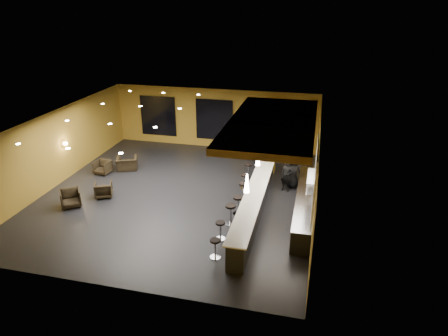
% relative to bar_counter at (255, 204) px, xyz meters
% --- Properties ---
extents(floor, '(12.00, 13.00, 0.10)m').
position_rel_bar_counter_xyz_m(floor, '(-3.65, 1.00, -0.55)').
color(floor, black).
rests_on(floor, ground).
extents(ceiling, '(12.00, 13.00, 0.10)m').
position_rel_bar_counter_xyz_m(ceiling, '(-3.65, 1.00, 3.05)').
color(ceiling, black).
extents(wall_back, '(12.00, 0.10, 3.50)m').
position_rel_bar_counter_xyz_m(wall_back, '(-3.65, 7.55, 1.25)').
color(wall_back, olive).
rests_on(wall_back, floor).
extents(wall_front, '(12.00, 0.10, 3.50)m').
position_rel_bar_counter_xyz_m(wall_front, '(-3.65, -5.55, 1.25)').
color(wall_front, olive).
rests_on(wall_front, floor).
extents(wall_left, '(0.10, 13.00, 3.50)m').
position_rel_bar_counter_xyz_m(wall_left, '(-9.70, 1.00, 1.25)').
color(wall_left, olive).
rests_on(wall_left, floor).
extents(wall_right, '(0.10, 13.00, 3.50)m').
position_rel_bar_counter_xyz_m(wall_right, '(2.40, 1.00, 1.25)').
color(wall_right, olive).
rests_on(wall_right, floor).
extents(wood_soffit, '(3.60, 8.00, 0.28)m').
position_rel_bar_counter_xyz_m(wood_soffit, '(0.35, 2.00, 2.86)').
color(wood_soffit, olive).
rests_on(wood_soffit, ceiling).
extents(window_left, '(2.20, 0.06, 2.40)m').
position_rel_bar_counter_xyz_m(window_left, '(-7.15, 7.44, 1.20)').
color(window_left, black).
rests_on(window_left, wall_back).
extents(window_center, '(2.20, 0.06, 2.40)m').
position_rel_bar_counter_xyz_m(window_center, '(-3.65, 7.44, 1.20)').
color(window_center, black).
rests_on(window_center, wall_back).
extents(window_right, '(2.20, 0.06, 2.40)m').
position_rel_bar_counter_xyz_m(window_right, '(-0.65, 7.44, 1.20)').
color(window_right, black).
rests_on(window_right, wall_back).
extents(tile_backsplash, '(0.06, 3.20, 2.40)m').
position_rel_bar_counter_xyz_m(tile_backsplash, '(2.31, 0.00, 1.50)').
color(tile_backsplash, white).
rests_on(tile_backsplash, wall_right).
extents(bar_counter, '(0.60, 8.00, 1.00)m').
position_rel_bar_counter_xyz_m(bar_counter, '(0.00, 0.00, 0.00)').
color(bar_counter, black).
rests_on(bar_counter, floor).
extents(bar_top, '(0.78, 8.10, 0.05)m').
position_rel_bar_counter_xyz_m(bar_top, '(0.00, 0.00, 0.52)').
color(bar_top, silver).
rests_on(bar_top, bar_counter).
extents(prep_counter, '(0.70, 6.00, 0.86)m').
position_rel_bar_counter_xyz_m(prep_counter, '(2.00, 0.50, -0.07)').
color(prep_counter, black).
rests_on(prep_counter, floor).
extents(prep_top, '(0.72, 6.00, 0.03)m').
position_rel_bar_counter_xyz_m(prep_top, '(2.00, 0.50, 0.39)').
color(prep_top, silver).
rests_on(prep_top, prep_counter).
extents(wall_shelf_lower, '(0.30, 1.50, 0.03)m').
position_rel_bar_counter_xyz_m(wall_shelf_lower, '(2.17, -0.20, 1.10)').
color(wall_shelf_lower, silver).
rests_on(wall_shelf_lower, wall_right).
extents(wall_shelf_upper, '(0.30, 1.50, 0.03)m').
position_rel_bar_counter_xyz_m(wall_shelf_upper, '(2.17, -0.20, 1.55)').
color(wall_shelf_upper, silver).
rests_on(wall_shelf_upper, wall_right).
extents(column, '(0.60, 0.60, 3.50)m').
position_rel_bar_counter_xyz_m(column, '(0.00, 4.60, 1.25)').
color(column, olive).
rests_on(column, floor).
extents(wall_sconce, '(0.22, 0.22, 0.22)m').
position_rel_bar_counter_xyz_m(wall_sconce, '(-9.53, 1.50, 1.30)').
color(wall_sconce, '#FFE5B2').
rests_on(wall_sconce, wall_left).
extents(pendant_0, '(0.20, 0.20, 0.70)m').
position_rel_bar_counter_xyz_m(pendant_0, '(0.00, -2.00, 1.85)').
color(pendant_0, white).
rests_on(pendant_0, wood_soffit).
extents(pendant_1, '(0.20, 0.20, 0.70)m').
position_rel_bar_counter_xyz_m(pendant_1, '(0.00, 0.50, 1.85)').
color(pendant_1, white).
rests_on(pendant_1, wood_soffit).
extents(pendant_2, '(0.20, 0.20, 0.70)m').
position_rel_bar_counter_xyz_m(pendant_2, '(0.00, 3.00, 1.85)').
color(pendant_2, white).
rests_on(pendant_2, wood_soffit).
extents(staff_a, '(0.64, 0.51, 1.53)m').
position_rel_bar_counter_xyz_m(staff_a, '(1.07, 2.53, 0.27)').
color(staff_a, black).
rests_on(staff_a, floor).
extents(staff_b, '(0.86, 0.74, 1.53)m').
position_rel_bar_counter_xyz_m(staff_b, '(1.26, 3.64, 0.26)').
color(staff_b, black).
rests_on(staff_b, floor).
extents(staff_c, '(0.78, 0.51, 1.58)m').
position_rel_bar_counter_xyz_m(staff_c, '(1.32, 2.92, 0.29)').
color(staff_c, black).
rests_on(staff_c, floor).
extents(armchair_a, '(1.14, 1.14, 0.75)m').
position_rel_bar_counter_xyz_m(armchair_a, '(-7.79, -1.12, -0.12)').
color(armchair_a, black).
rests_on(armchair_a, floor).
extents(armchair_b, '(0.99, 1.00, 0.69)m').
position_rel_bar_counter_xyz_m(armchair_b, '(-6.87, 0.03, -0.15)').
color(armchair_b, black).
rests_on(armchair_b, floor).
extents(armchair_c, '(0.81, 0.83, 0.69)m').
position_rel_bar_counter_xyz_m(armchair_c, '(-8.19, 2.34, -0.15)').
color(armchair_c, black).
rests_on(armchair_c, floor).
extents(armchair_d, '(1.32, 1.25, 0.69)m').
position_rel_bar_counter_xyz_m(armchair_d, '(-7.23, 3.11, -0.16)').
color(armchair_d, black).
rests_on(armchair_d, floor).
extents(bar_stool_0, '(0.37, 0.37, 0.73)m').
position_rel_bar_counter_xyz_m(bar_stool_0, '(-0.82, -3.28, -0.03)').
color(bar_stool_0, silver).
rests_on(bar_stool_0, floor).
extents(bar_stool_1, '(0.37, 0.37, 0.73)m').
position_rel_bar_counter_xyz_m(bar_stool_1, '(-0.92, -2.12, -0.03)').
color(bar_stool_1, silver).
rests_on(bar_stool_1, floor).
extents(bar_stool_2, '(0.43, 0.43, 0.85)m').
position_rel_bar_counter_xyz_m(bar_stool_2, '(-0.79, -0.99, 0.05)').
color(bar_stool_2, silver).
rests_on(bar_stool_2, floor).
extents(bar_stool_3, '(0.41, 0.41, 0.80)m').
position_rel_bar_counter_xyz_m(bar_stool_3, '(-0.67, -0.14, 0.01)').
color(bar_stool_3, silver).
rests_on(bar_stool_3, floor).
extents(bar_stool_4, '(0.42, 0.42, 0.83)m').
position_rel_bar_counter_xyz_m(bar_stool_4, '(-0.69, 1.15, 0.03)').
color(bar_stool_4, silver).
rests_on(bar_stool_4, floor).
extents(bar_stool_5, '(0.37, 0.37, 0.73)m').
position_rel_bar_counter_xyz_m(bar_stool_5, '(-0.85, 2.30, -0.03)').
color(bar_stool_5, silver).
rests_on(bar_stool_5, floor).
extents(bar_stool_6, '(0.39, 0.39, 0.77)m').
position_rel_bar_counter_xyz_m(bar_stool_6, '(-0.89, 3.50, -0.01)').
color(bar_stool_6, silver).
rests_on(bar_stool_6, floor).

